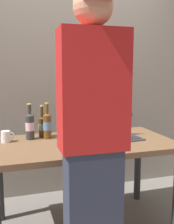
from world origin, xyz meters
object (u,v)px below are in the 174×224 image
Objects in this scene: person_figure at (93,140)px; coffee_mug at (6,136)px; beer_bottle_dark at (30,125)px; beer_bottle_brown at (42,126)px; beer_bottle_amber at (47,125)px; laptop at (121,133)px.

person_figure is 0.97m from coffee_mug.
beer_bottle_dark is 0.17× the size of person_figure.
beer_bottle_brown is 2.63× the size of coffee_mug.
beer_bottle_brown is at bearing 114.56° from beer_bottle_amber.
person_figure reaches higher than beer_bottle_brown.
person_figure is at bearing -125.69° from laptop.
beer_bottle_amber is 0.09m from beer_bottle_brown.
beer_bottle_dark is at bearing 10.85° from coffee_mug.
beer_bottle_dark is at bearing 108.43° from person_figure.
laptop is 0.84m from person_figure.
beer_bottle_amber reaches higher than laptop.
beer_bottle_amber is 0.36m from coffee_mug.
beer_bottle_amber is 0.86m from person_figure.
person_figure is (0.29, -0.86, 0.06)m from beer_bottle_dark.
person_figure is (0.14, -0.85, 0.07)m from beer_bottle_amber.
laptop is at bearing -20.70° from beer_bottle_brown.
beer_bottle_dark is (-0.77, 0.19, 0.08)m from laptop.
laptop is 0.98m from coffee_mug.
laptop is 3.07× the size of coffee_mug.
beer_bottle_amber is (-0.62, 0.17, 0.07)m from laptop.
beer_bottle_brown is (-0.66, 0.25, 0.05)m from laptop.
beer_bottle_brown is 0.33m from coffee_mug.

